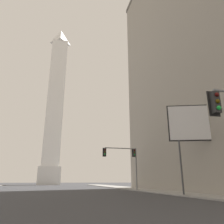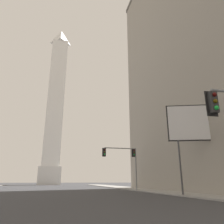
{
  "view_description": "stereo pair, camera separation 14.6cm",
  "coord_description": "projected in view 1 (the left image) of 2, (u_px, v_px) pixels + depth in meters",
  "views": [
    {
      "loc": [
        1.91,
        -2.17,
        1.42
      ],
      "look_at": [
        14.81,
        48.81,
        18.07
      ],
      "focal_mm": 35.0,
      "sensor_mm": 36.0,
      "label": 1
    },
    {
      "loc": [
        2.05,
        -2.21,
        1.42
      ],
      "look_at": [
        14.81,
        48.81,
        18.07
      ],
      "focal_mm": 35.0,
      "sensor_mm": 36.0,
      "label": 2
    }
  ],
  "objects": [
    {
      "name": "billboard_sign",
      "position": [
        197.0,
        124.0,
        23.15
      ],
      "size": [
        5.74,
        2.23,
        9.32
      ],
      "color": "#3F3F42",
      "rests_on": "ground_plane"
    },
    {
      "name": "traffic_light_mid_right",
      "position": [
        125.0,
        157.0,
        33.84
      ],
      "size": [
        5.53,
        0.5,
        6.4
      ],
      "color": "slate",
      "rests_on": "ground_plane"
    },
    {
      "name": "obelisk",
      "position": [
        55.0,
        103.0,
        90.75
      ],
      "size": [
        8.21,
        8.21,
        68.13
      ],
      "color": "silver",
      "rests_on": "ground_plane"
    },
    {
      "name": "sidewalk_right",
      "position": [
        150.0,
        190.0,
        33.71
      ],
      "size": [
        5.0,
        103.62,
        0.15
      ],
      "primitive_type": "cube",
      "color": "gray",
      "rests_on": "ground_plane"
    }
  ]
}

